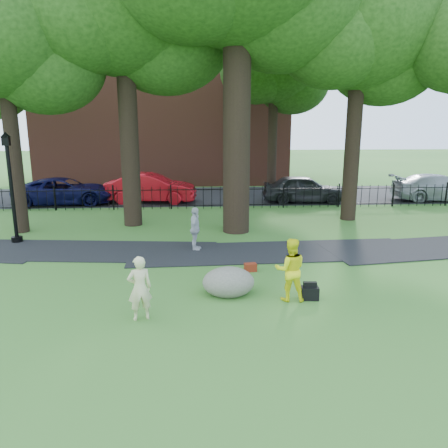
{
  "coord_description": "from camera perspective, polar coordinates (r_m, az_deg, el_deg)",
  "views": [
    {
      "loc": [
        -1.61,
        -10.8,
        4.54
      ],
      "look_at": [
        -0.82,
        2.0,
        1.51
      ],
      "focal_mm": 35.0,
      "sensor_mm": 36.0,
      "label": 1
    }
  ],
  "objects": [
    {
      "name": "ground",
      "position": [
        11.82,
        4.63,
        -9.33
      ],
      "size": [
        120.0,
        120.0,
        0.0
      ],
      "primitive_type": "plane",
      "color": "#346B25",
      "rests_on": "ground"
    },
    {
      "name": "footpath",
      "position": [
        15.6,
        6.26,
        -3.7
      ],
      "size": [
        36.07,
        3.85,
        0.03
      ],
      "primitive_type": "cube",
      "rotation": [
        0.0,
        0.0,
        0.03
      ],
      "color": "black",
      "rests_on": "ground"
    },
    {
      "name": "street",
      "position": [
        27.23,
        -0.1,
        3.7
      ],
      "size": [
        80.0,
        7.0,
        0.02
      ],
      "primitive_type": "cube",
      "color": "black",
      "rests_on": "ground"
    },
    {
      "name": "iron_fence",
      "position": [
        23.19,
        0.49,
        3.52
      ],
      "size": [
        44.0,
        0.04,
        1.2
      ],
      "color": "black",
      "rests_on": "ground"
    },
    {
      "name": "brick_building",
      "position": [
        34.91,
        -7.75,
        15.58
      ],
      "size": [
        18.0,
        8.0,
        12.0
      ],
      "primitive_type": "cube",
      "color": "brown",
      "rests_on": "ground"
    },
    {
      "name": "tree_row",
      "position": [
        19.65,
        2.99,
        23.88
      ],
      "size": [
        26.82,
        7.96,
        12.42
      ],
      "color": "black",
      "rests_on": "ground"
    },
    {
      "name": "woman",
      "position": [
        10.38,
        -10.96,
        -8.23
      ],
      "size": [
        0.64,
        0.51,
        1.55
      ],
      "primitive_type": "imported",
      "rotation": [
        0.0,
        0.0,
        3.42
      ],
      "color": "beige",
      "rests_on": "ground"
    },
    {
      "name": "man",
      "position": [
        11.38,
        8.66,
        -5.9
      ],
      "size": [
        0.85,
        0.69,
        1.66
      ],
      "primitive_type": "imported",
      "rotation": [
        0.0,
        0.0,
        3.06
      ],
      "color": "#F7F214",
      "rests_on": "ground"
    },
    {
      "name": "pedestrian",
      "position": [
        15.59,
        -3.79,
        -0.66
      ],
      "size": [
        0.54,
        0.98,
        1.58
      ],
      "primitive_type": "imported",
      "rotation": [
        0.0,
        0.0,
        1.4
      ],
      "color": "#B9B8BE",
      "rests_on": "ground"
    },
    {
      "name": "boulder",
      "position": [
        11.73,
        0.58,
        -7.33
      ],
      "size": [
        1.44,
        1.11,
        0.81
      ],
      "primitive_type": "ellipsoid",
      "rotation": [
        0.0,
        0.0,
        -0.04
      ],
      "color": "slate",
      "rests_on": "ground"
    },
    {
      "name": "lamppost",
      "position": [
        18.16,
        -26.01,
        4.04
      ],
      "size": [
        0.41,
        0.41,
        4.16
      ],
      "rotation": [
        0.0,
        0.0,
        0.08
      ],
      "color": "black",
      "rests_on": "ground"
    },
    {
      "name": "backpack",
      "position": [
        11.72,
        11.12,
        -8.84
      ],
      "size": [
        0.48,
        0.32,
        0.34
      ],
      "primitive_type": "cube",
      "rotation": [
        0.0,
        0.0,
        -0.08
      ],
      "color": "black",
      "rests_on": "ground"
    },
    {
      "name": "red_bag",
      "position": [
        13.6,
        3.47,
        -5.67
      ],
      "size": [
        0.4,
        0.29,
        0.25
      ],
      "primitive_type": "cube",
      "rotation": [
        0.0,
        0.0,
        0.17
      ],
      "color": "maroon",
      "rests_on": "ground"
    },
    {
      "name": "red_sedan",
      "position": [
        25.22,
        -9.49,
        4.65
      ],
      "size": [
        5.16,
        2.2,
        1.65
      ],
      "primitive_type": "imported",
      "rotation": [
        0.0,
        0.0,
        1.48
      ],
      "color": "red",
      "rests_on": "ground"
    },
    {
      "name": "navy_van",
      "position": [
        25.86,
        -20.09,
        4.04
      ],
      "size": [
        5.5,
        2.85,
        1.48
      ],
      "primitive_type": "imported",
      "rotation": [
        0.0,
        0.0,
        1.64
      ],
      "color": "#0A0B36",
      "rests_on": "ground"
    },
    {
      "name": "grey_car",
      "position": [
        25.32,
        10.35,
        4.55
      ],
      "size": [
        4.73,
        2.19,
        1.57
      ],
      "primitive_type": "imported",
      "rotation": [
        0.0,
        0.0,
        1.49
      ],
      "color": "black",
      "rests_on": "ground"
    },
    {
      "name": "silver_car",
      "position": [
        28.32,
        26.21,
        4.28
      ],
      "size": [
        5.41,
        2.44,
        1.54
      ],
      "primitive_type": "imported",
      "rotation": [
        0.0,
        0.0,
        1.52
      ],
      "color": "#9DA1A6",
      "rests_on": "ground"
    }
  ]
}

